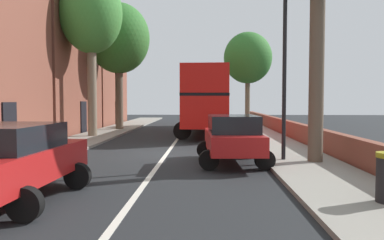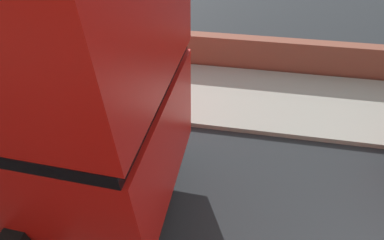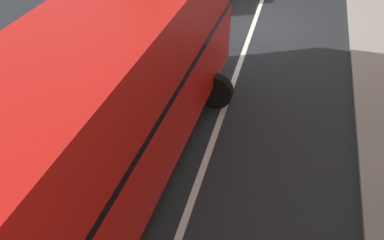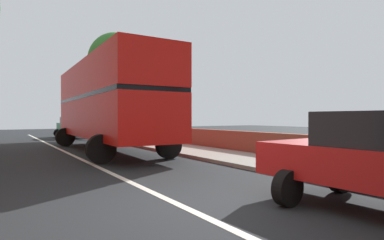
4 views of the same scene
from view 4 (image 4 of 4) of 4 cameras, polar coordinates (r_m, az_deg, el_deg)
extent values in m
plane|color=black|center=(5.74, -2.39, -15.39)|extent=(84.00, 84.00, 0.00)
cube|color=silver|center=(5.73, -2.39, -15.35)|extent=(0.16, 54.00, 0.01)
cube|color=gray|center=(9.18, 25.33, -9.04)|extent=(2.60, 60.00, 0.12)
cube|color=brown|center=(10.46, 29.82, -5.54)|extent=(0.36, 54.00, 0.97)
cube|color=red|center=(14.82, -15.28, 0.37)|extent=(2.88, 11.03, 1.70)
cube|color=black|center=(14.84, -15.29, 3.96)|extent=(2.90, 10.92, 0.16)
cube|color=red|center=(14.92, -15.29, 7.14)|extent=(2.88, 11.03, 1.50)
cube|color=black|center=(20.12, -19.50, 0.62)|extent=(2.20, 0.14, 1.19)
cylinder|color=black|center=(18.22, -22.35, -2.94)|extent=(1.01, 0.33, 1.00)
cylinder|color=black|center=(18.78, -14.60, -2.82)|extent=(1.01, 0.33, 1.00)
cylinder|color=black|center=(10.94, -16.44, -5.16)|extent=(1.01, 0.33, 1.00)
cylinder|color=black|center=(11.84, -4.32, -4.72)|extent=(1.01, 0.33, 1.00)
cube|color=#1E6038|center=(25.84, -21.13, -1.27)|extent=(1.79, 4.32, 0.65)
cube|color=black|center=(25.62, -21.04, -0.02)|extent=(1.63, 2.39, 0.47)
cylinder|color=black|center=(27.02, -23.52, -2.24)|extent=(0.64, 0.23, 0.64)
cylinder|color=black|center=(27.34, -19.84, -2.19)|extent=(0.64, 0.23, 0.64)
cylinder|color=black|center=(24.39, -22.58, -2.52)|extent=(0.64, 0.23, 0.64)
cylinder|color=black|center=(24.74, -18.52, -2.47)|extent=(0.64, 0.23, 0.64)
cylinder|color=black|center=(5.83, 17.24, -11.92)|extent=(0.65, 0.25, 0.64)
cylinder|color=black|center=(7.27, 25.66, -9.46)|extent=(0.65, 0.25, 0.64)
cylinder|color=brown|center=(24.51, -13.91, 2.53)|extent=(0.42, 0.42, 4.69)
ellipsoid|color=#2D6B28|center=(24.87, -13.92, 10.36)|extent=(4.17, 4.17, 4.44)
camera|label=1|loc=(11.72, 124.87, 2.77)|focal=36.28mm
camera|label=2|loc=(8.63, -19.42, 18.80)|focal=25.22mm
camera|label=3|loc=(20.89, -29.67, 15.49)|focal=39.21mm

